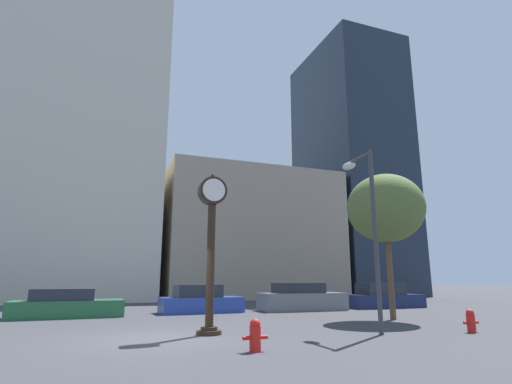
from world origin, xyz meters
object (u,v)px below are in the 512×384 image
at_px(street_clock, 211,235).
at_px(car_green, 67,305).
at_px(street_lamp_right, 366,208).
at_px(fire_hydrant_near, 255,335).
at_px(car_navy, 383,297).
at_px(car_grey, 301,299).
at_px(bare_tree, 386,209).
at_px(car_blue, 200,301).
at_px(fire_hydrant_far, 471,321).

height_order(street_clock, car_green, street_clock).
relative_size(car_green, street_lamp_right, 0.81).
bearing_deg(fire_hydrant_near, car_navy, 42.16).
relative_size(car_grey, car_navy, 1.01).
distance_m(car_grey, bare_tree, 7.03).
distance_m(car_green, street_lamp_right, 13.06).
bearing_deg(car_grey, car_green, -177.69).
bearing_deg(car_navy, car_blue, 179.83).
relative_size(car_blue, fire_hydrant_near, 5.62).
relative_size(street_clock, fire_hydrant_far, 7.07).
relative_size(car_grey, fire_hydrant_near, 6.37).
relative_size(car_blue, bare_tree, 0.67).
bearing_deg(car_grey, fire_hydrant_near, -119.65).
distance_m(street_clock, car_green, 8.94).
bearing_deg(car_blue, street_lamp_right, -73.57).
height_order(car_grey, bare_tree, bare_tree).
height_order(car_blue, fire_hydrant_near, car_blue).
distance_m(car_grey, car_navy, 5.29).
height_order(fire_hydrant_near, bare_tree, bare_tree).
bearing_deg(fire_hydrant_far, bare_tree, 84.38).
xyz_separation_m(street_clock, car_green, (-4.38, 7.42, -2.39)).
bearing_deg(car_navy, street_clock, -146.61).
xyz_separation_m(fire_hydrant_far, street_lamp_right, (-2.90, 0.93, 3.46)).
bearing_deg(fire_hydrant_far, car_grey, 94.58).
xyz_separation_m(car_navy, fire_hydrant_far, (-4.51, -9.92, -0.23)).
bearing_deg(car_navy, fire_hydrant_far, -113.17).
distance_m(car_green, fire_hydrant_far, 15.44).
bearing_deg(car_blue, car_green, -178.15).
height_order(street_clock, car_blue, street_clock).
height_order(car_grey, fire_hydrant_far, car_grey).
bearing_deg(street_clock, car_navy, 32.12).
relative_size(car_green, bare_tree, 0.76).
distance_m(car_blue, bare_tree, 9.75).
bearing_deg(fire_hydrant_near, street_lamp_right, 21.26).
height_order(car_blue, fire_hydrant_far, car_blue).
distance_m(fire_hydrant_far, street_lamp_right, 4.61).
xyz_separation_m(car_blue, fire_hydrant_far, (6.08, -10.19, -0.21)).
height_order(street_clock, car_grey, street_clock).
relative_size(car_navy, bare_tree, 0.75).
distance_m(car_grey, fire_hydrant_far, 9.82).
relative_size(car_grey, fire_hydrant_far, 6.61).
relative_size(street_lamp_right, bare_tree, 0.94).
bearing_deg(bare_tree, street_lamp_right, -136.54).
bearing_deg(street_lamp_right, car_grey, 76.53).
height_order(fire_hydrant_near, fire_hydrant_far, fire_hydrant_near).
distance_m(car_blue, car_navy, 10.59).
bearing_deg(fire_hydrant_far, street_clock, 162.99).
distance_m(car_navy, fire_hydrant_near, 15.95).
bearing_deg(street_clock, fire_hydrant_near, -84.88).
distance_m(car_green, bare_tree, 14.19).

